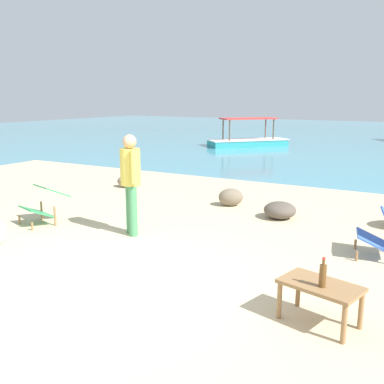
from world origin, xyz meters
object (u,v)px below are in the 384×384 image
object	(u,v)px
bottle	(323,275)
deck_chair_near	(44,202)
low_bench_table	(320,290)
person_standing	(131,177)
boat_teal	(248,140)

from	to	relation	value
bottle	deck_chair_near	xyz separation A→B (m)	(-5.10, 1.26, -0.15)
low_bench_table	person_standing	world-z (taller)	person_standing
low_bench_table	boat_teal	distance (m)	16.23
person_standing	boat_teal	distance (m)	13.78
bottle	deck_chair_near	world-z (taller)	bottle
person_standing	boat_teal	xyz separation A→B (m)	(-3.42, 13.33, -0.70)
low_bench_table	bottle	distance (m)	0.20
low_bench_table	deck_chair_near	world-z (taller)	deck_chair_near
low_bench_table	bottle	xyz separation A→B (m)	(0.03, -0.07, 0.19)
person_standing	boat_teal	bearing A→B (deg)	-125.69
bottle	person_standing	distance (m)	3.72
bottle	deck_chair_near	bearing A→B (deg)	166.13
bottle	boat_teal	size ratio (longest dim) A/B	0.09
deck_chair_near	person_standing	world-z (taller)	person_standing
person_standing	bottle	bearing A→B (deg)	106.06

